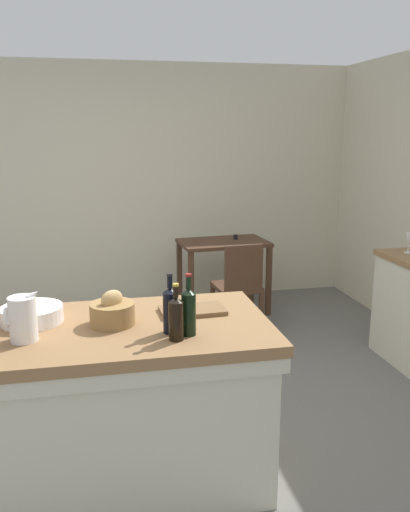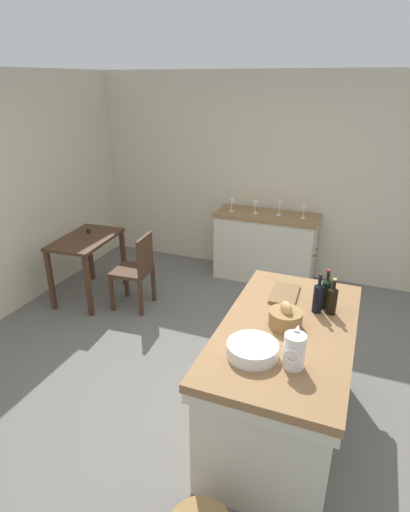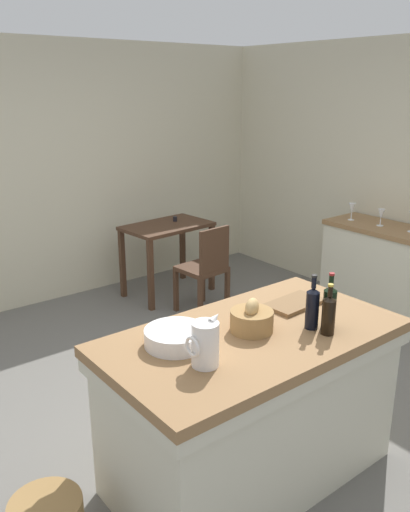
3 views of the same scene
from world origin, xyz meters
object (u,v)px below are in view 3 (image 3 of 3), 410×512
object	(u,v)px
wash_bowl	(176,337)
bread_basket	(252,319)
side_cabinet	(390,274)
cutting_board	(294,303)
pitcher	(205,344)
wine_bottle_amber	(312,307)
wine_bottle_green	(329,314)
island_table	(251,400)
wine_glass_middle	(381,214)
writing_desk	(167,236)
wine_bottle_dark	(329,305)
wooden_chair	(206,267)
wine_glass_right	(352,209)

from	to	relation	value
wash_bowl	bread_basket	xyz separation A→B (m)	(0.41, -0.12, 0.02)
side_cabinet	bread_basket	xyz separation A→B (m)	(-2.52, -0.76, 0.52)
wash_bowl	cutting_board	size ratio (longest dim) A/B	0.91
pitcher	wine_bottle_amber	size ratio (longest dim) A/B	0.85
side_cabinet	wine_bottle_amber	bearing A→B (deg)	-157.46
pitcher	wine_bottle_amber	distance (m)	0.70
bread_basket	wine_bottle_green	distance (m)	0.40
island_table	wine_bottle_green	xyz separation A→B (m)	(0.30, -0.25, 0.53)
cutting_board	pitcher	bearing A→B (deg)	-165.07
wine_glass_middle	writing_desk	bearing A→B (deg)	126.68
bread_basket	wine_glass_middle	size ratio (longest dim) A/B	1.45
side_cabinet	wash_bowl	world-z (taller)	wash_bowl
pitcher	wine_bottle_dark	world-z (taller)	wine_bottle_dark
wooden_chair	wine_bottle_amber	size ratio (longest dim) A/B	2.92
pitcher	wine_bottle_amber	bearing A→B (deg)	-3.26
side_cabinet	wooden_chair	bearing A→B (deg)	137.90
writing_desk	bread_basket	size ratio (longest dim) A/B	4.05
writing_desk	pitcher	size ratio (longest dim) A/B	3.61
pitcher	wine_glass_middle	size ratio (longest dim) A/B	1.63
wash_bowl	wine_glass_right	distance (m)	3.08
island_table	wine_bottle_dark	size ratio (longest dim) A/B	5.28
side_cabinet	cutting_board	bearing A→B (deg)	-162.38
island_table	wash_bowl	distance (m)	0.63
writing_desk	wash_bowl	xyz separation A→B (m)	(-1.64, -2.49, 0.31)
pitcher	wine_glass_right	bearing A→B (deg)	25.04
wine_bottle_green	wash_bowl	bearing A→B (deg)	150.80
wooden_chair	wine_glass_middle	world-z (taller)	wine_glass_middle
wash_bowl	wine_bottle_green	bearing A→B (deg)	-29.20
side_cabinet	wine_glass_right	xyz separation A→B (m)	(-0.05, 0.46, 0.56)
side_cabinet	wine_bottle_dark	xyz separation A→B (m)	(-2.16, -0.98, 0.58)
writing_desk	wine_glass_right	world-z (taller)	wine_glass_right
bread_basket	wine_bottle_green	size ratio (longest dim) A/B	0.83
wash_bowl	wine_bottle_amber	distance (m)	0.75
pitcher	wine_bottle_amber	xyz separation A→B (m)	(0.70, -0.04, 0.01)
bread_basket	cutting_board	xyz separation A→B (m)	(0.44, 0.09, -0.05)
writing_desk	wine_glass_right	size ratio (longest dim) A/B	5.63
wine_bottle_dark	wine_bottle_amber	world-z (taller)	wine_bottle_dark
side_cabinet	wine_glass_middle	size ratio (longest dim) A/B	8.23
wine_bottle_dark	wine_glass_right	bearing A→B (deg)	34.32
cutting_board	wine_bottle_dark	distance (m)	0.34
island_table	wine_glass_right	distance (m)	2.81
writing_desk	wine_glass_middle	bearing A→B (deg)	-53.32
bread_basket	wine_bottle_dark	size ratio (longest dim) A/B	0.75
side_cabinet	wooden_chair	xyz separation A→B (m)	(-1.30, 1.18, 0.03)
island_table	side_cabinet	size ratio (longest dim) A/B	1.25
side_cabinet	wine_bottle_green	bearing A→B (deg)	-155.19
side_cabinet	cutting_board	size ratio (longest dim) A/B	3.72
wine_glass_middle	wine_bottle_green	bearing A→B (deg)	-151.84
side_cabinet	wine_bottle_green	size ratio (longest dim) A/B	4.68
bread_basket	wine_glass_middle	distance (m)	2.66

